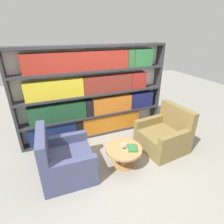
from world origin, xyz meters
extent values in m
plane|color=gray|center=(0.00, 0.00, 0.00)|extent=(14.00, 14.00, 0.00)
cube|color=silver|center=(0.00, 1.51, 1.05)|extent=(3.40, 0.05, 2.10)
cube|color=#333338|center=(-1.67, 1.38, 1.05)|extent=(0.05, 0.30, 2.10)
cube|color=#333338|center=(1.67, 1.38, 1.05)|extent=(0.05, 0.30, 2.10)
cube|color=#333338|center=(0.00, 1.38, 0.03)|extent=(3.30, 0.30, 0.05)
cube|color=#333338|center=(0.00, 1.38, 0.53)|extent=(3.30, 0.30, 0.05)
cube|color=#333338|center=(0.00, 1.38, 1.05)|extent=(3.30, 0.30, 0.05)
cube|color=#333338|center=(0.00, 1.38, 1.58)|extent=(3.30, 0.30, 0.05)
cube|color=#333338|center=(0.00, 1.38, 2.08)|extent=(3.30, 0.30, 0.05)
cube|color=navy|center=(-1.01, 1.36, 0.26)|extent=(1.02, 0.20, 0.42)
cube|color=black|center=(-0.42, 1.36, 0.26)|extent=(0.15, 0.20, 0.42)
cube|color=orange|center=(0.40, 1.36, 0.26)|extent=(1.47, 0.20, 0.42)
cube|color=#1F4D2D|center=(-0.85, 1.36, 0.74)|extent=(1.20, 0.20, 0.39)
cube|color=black|center=(-0.16, 1.36, 0.74)|extent=(0.17, 0.20, 0.39)
cube|color=orange|center=(0.42, 1.36, 0.74)|extent=(0.97, 0.20, 0.39)
cube|color=navy|center=(1.22, 1.36, 0.74)|extent=(0.61, 0.20, 0.39)
cube|color=gold|center=(-0.85, 1.36, 1.27)|extent=(1.16, 0.20, 0.38)
cube|color=maroon|center=(0.32, 1.36, 1.27)|extent=(1.15, 0.20, 0.38)
cube|color=#A52821|center=(1.09, 1.36, 1.27)|extent=(0.38, 0.20, 0.38)
cube|color=#A62B1F|center=(-0.30, 1.36, 1.79)|extent=(2.15, 0.20, 0.38)
cube|color=#35683A|center=(0.85, 1.36, 1.79)|extent=(0.15, 0.20, 0.38)
cube|color=#2E763F|center=(1.17, 1.36, 1.79)|extent=(0.47, 0.20, 0.38)
cube|color=#42476B|center=(-0.86, 0.27, 0.20)|extent=(0.89, 0.92, 0.41)
cube|color=#42476B|center=(-1.22, 0.28, 0.67)|extent=(0.17, 0.89, 0.52)
cube|color=#42476B|center=(-0.81, -0.12, 0.50)|extent=(0.72, 0.15, 0.18)
cube|color=#42476B|center=(-0.78, 0.65, 0.50)|extent=(0.72, 0.15, 0.18)
cube|color=olive|center=(1.13, 0.27, 0.20)|extent=(0.94, 0.96, 0.41)
cube|color=olive|center=(1.49, 0.30, 0.67)|extent=(0.22, 0.90, 0.52)
cube|color=olive|center=(1.03, 0.64, 0.50)|extent=(0.73, 0.18, 0.18)
cube|color=olive|center=(1.10, -0.12, 0.50)|extent=(0.73, 0.18, 0.18)
cylinder|color=#AD7F4C|center=(0.13, 0.09, 0.18)|extent=(0.12, 0.12, 0.36)
cylinder|color=#AD7F4C|center=(0.13, 0.09, 0.01)|extent=(0.37, 0.37, 0.03)
cylinder|color=#AD7F4C|center=(0.13, 0.09, 0.38)|extent=(0.68, 0.68, 0.04)
cube|color=black|center=(0.13, 0.09, 0.40)|extent=(0.06, 0.06, 0.01)
cube|color=silver|center=(0.13, 0.09, 0.46)|extent=(0.10, 0.01, 0.12)
cube|color=#2D703D|center=(0.27, 0.01, 0.42)|extent=(0.23, 0.26, 0.04)
camera|label=1|loc=(-1.06, -2.25, 2.35)|focal=28.00mm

